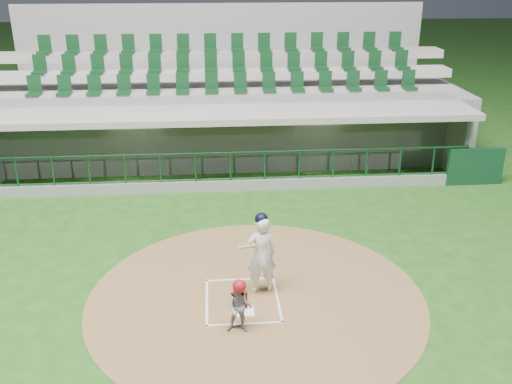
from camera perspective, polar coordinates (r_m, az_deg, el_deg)
ground at (r=12.57m, az=-1.46°, el=-10.08°), size 120.00×120.00×0.00m
dirt_circle at (r=12.41m, az=0.00°, el=-10.49°), size 7.20×7.20×0.01m
home_plate at (r=11.97m, az=-1.27°, el=-11.78°), size 0.43×0.43×0.02m
batter_box_chalk at (r=12.31m, az=-1.38°, el=-10.76°), size 1.55×1.80×0.01m
dugout_structure at (r=19.32m, az=-2.60°, el=4.88°), size 16.40×3.70×3.00m
seating_deck at (r=22.16m, az=-3.09°, el=8.39°), size 17.00×6.72×5.15m
batter at (r=12.15m, az=0.52°, el=-6.14°), size 0.89×0.90×1.87m
catcher at (r=11.11m, az=-1.65°, el=-11.31°), size 0.56×0.47×1.13m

